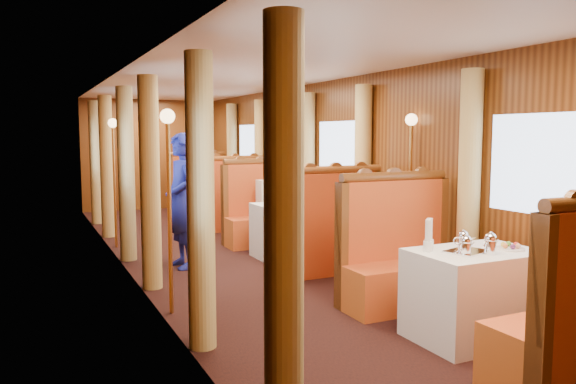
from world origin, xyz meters
TOP-DOWN VIEW (x-y plane):
  - floor at (0.00, 0.00)m, footprint 3.00×12.00m
  - ceiling at (0.00, 0.00)m, footprint 3.00×12.00m
  - wall_far at (0.00, 6.00)m, footprint 3.00×0.01m
  - wall_left at (-1.50, 0.00)m, footprint 0.01×12.00m
  - wall_right at (1.50, 0.00)m, footprint 0.01×12.00m
  - doorway_far at (0.00, 5.97)m, footprint 0.80×0.04m
  - table_near at (0.75, -3.50)m, footprint 1.05×0.72m
  - banquette_near_aft at (0.75, -2.49)m, footprint 1.30×0.55m
  - table_mid at (0.75, 0.00)m, footprint 1.05×0.72m
  - banquette_mid_fwd at (0.75, -1.01)m, footprint 1.30×0.55m
  - banquette_mid_aft at (0.75, 1.01)m, footprint 1.30×0.55m
  - table_far at (0.75, 3.50)m, footprint 1.05×0.72m
  - banquette_far_fwd at (0.75, 2.49)m, footprint 1.30×0.55m
  - banquette_far_aft at (0.75, 4.51)m, footprint 1.30×0.55m
  - tea_tray at (0.63, -3.52)m, footprint 0.40×0.35m
  - teapot_left at (0.54, -3.60)m, footprint 0.16×0.12m
  - teapot_right at (0.74, -3.66)m, footprint 0.19×0.15m
  - teapot_back at (0.67, -3.42)m, footprint 0.18×0.16m
  - fruit_plate at (1.04, -3.59)m, footprint 0.24×0.24m
  - cup_inboard at (0.36, -3.36)m, footprint 0.08×0.08m
  - cup_outboard at (0.42, -3.29)m, footprint 0.08×0.08m
  - rose_vase_mid at (0.73, 0.01)m, footprint 0.06×0.06m
  - rose_vase_far at (0.73, 3.54)m, footprint 0.06×0.06m
  - window_left_near at (-1.49, -3.50)m, footprint 0.01×1.20m
  - curtain_left_near_a at (-1.38, -4.28)m, footprint 0.22×0.22m
  - curtain_left_near_b at (-1.38, -2.72)m, footprint 0.22×0.22m
  - window_right_near at (1.49, -3.50)m, footprint 0.01×1.20m
  - curtain_right_near_b at (1.38, -2.72)m, footprint 0.22×0.22m
  - window_left_mid at (-1.49, 0.00)m, footprint 0.01×1.20m
  - curtain_left_mid_a at (-1.38, -0.78)m, footprint 0.22×0.22m
  - curtain_left_mid_b at (-1.38, 0.78)m, footprint 0.22×0.22m
  - window_right_mid at (1.49, 0.00)m, footprint 0.01×1.20m
  - curtain_right_mid_a at (1.38, -0.78)m, footprint 0.22×0.22m
  - curtain_right_mid_b at (1.38, 0.78)m, footprint 0.22×0.22m
  - window_left_far at (-1.49, 3.50)m, footprint 0.01×1.20m
  - curtain_left_far_a at (-1.38, 2.72)m, footprint 0.22×0.22m
  - curtain_left_far_b at (-1.38, 4.28)m, footprint 0.22×0.22m
  - window_right_far at (1.49, 3.50)m, footprint 0.01×1.20m
  - curtain_right_far_a at (1.38, 2.72)m, footprint 0.22×0.22m
  - curtain_right_far_b at (1.38, 4.28)m, footprint 0.22×0.22m
  - sconce_left_fore at (-1.40, -1.75)m, footprint 0.14×0.14m
  - sconce_right_fore at (1.40, -1.75)m, footprint 0.14×0.14m
  - sconce_left_aft at (-1.40, 1.75)m, footprint 0.14×0.14m
  - sconce_right_aft at (1.40, 1.75)m, footprint 0.14×0.14m
  - steward at (-0.82, 0.04)m, footprint 0.49×0.68m
  - passenger at (0.75, 0.76)m, footprint 0.40×0.44m

SIDE VIEW (x-z plane):
  - floor at x=0.00m, z-range -0.01..0.01m
  - table_near at x=0.75m, z-range 0.00..0.75m
  - table_mid at x=0.75m, z-range 0.00..0.75m
  - table_far at x=0.75m, z-range 0.00..0.75m
  - banquette_near_aft at x=0.75m, z-range -0.25..1.09m
  - banquette_mid_fwd at x=0.75m, z-range -0.25..1.09m
  - banquette_mid_aft at x=0.75m, z-range -0.25..1.09m
  - banquette_far_fwd at x=0.75m, z-range -0.25..1.09m
  - banquette_far_aft at x=0.75m, z-range -0.25..1.09m
  - passenger at x=0.75m, z-range 0.36..1.12m
  - tea_tray at x=0.63m, z-range 0.75..0.76m
  - fruit_plate at x=1.04m, z-range 0.74..0.80m
  - teapot_back at x=0.67m, z-range 0.75..0.87m
  - teapot_left at x=0.54m, z-range 0.75..0.87m
  - teapot_right at x=0.74m, z-range 0.75..0.88m
  - cup_inboard at x=0.36m, z-range 0.72..0.99m
  - cup_outboard at x=0.42m, z-range 0.72..0.99m
  - steward at x=-0.82m, z-range 0.00..1.73m
  - rose_vase_mid at x=0.73m, z-range 0.75..1.11m
  - rose_vase_far at x=0.73m, z-range 0.75..1.11m
  - doorway_far at x=0.00m, z-range 0.00..2.00m
  - curtain_left_near_a at x=-1.38m, z-range 0.00..2.35m
  - curtain_left_near_b at x=-1.38m, z-range 0.00..2.35m
  - curtain_right_near_b at x=1.38m, z-range 0.00..2.35m
  - curtain_left_mid_a at x=-1.38m, z-range 0.00..2.35m
  - curtain_left_mid_b at x=-1.38m, z-range 0.00..2.35m
  - curtain_right_mid_a at x=1.38m, z-range 0.00..2.35m
  - curtain_right_mid_b at x=1.38m, z-range 0.00..2.35m
  - curtain_left_far_a at x=-1.38m, z-range 0.00..2.35m
  - curtain_left_far_b at x=-1.38m, z-range 0.00..2.35m
  - curtain_right_far_a at x=1.38m, z-range 0.00..2.35m
  - curtain_right_far_b at x=1.38m, z-range 0.00..2.35m
  - wall_far at x=0.00m, z-range 0.00..2.50m
  - wall_left at x=-1.50m, z-range 0.00..2.50m
  - wall_right at x=1.50m, z-range 0.00..2.50m
  - sconce_left_fore at x=-1.40m, z-range 0.41..2.36m
  - sconce_right_fore at x=1.40m, z-range 0.41..2.36m
  - sconce_left_aft at x=-1.40m, z-range 0.41..2.36m
  - sconce_right_aft at x=1.40m, z-range 0.41..2.36m
  - window_left_near at x=-1.49m, z-range 1.00..1.90m
  - window_right_near at x=1.49m, z-range 1.00..1.90m
  - window_left_mid at x=-1.49m, z-range 1.00..1.90m
  - window_right_mid at x=1.49m, z-range 1.00..1.90m
  - window_left_far at x=-1.49m, z-range 1.00..1.90m
  - window_right_far at x=1.49m, z-range 1.00..1.90m
  - ceiling at x=0.00m, z-range 2.49..2.51m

